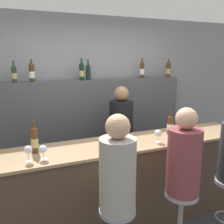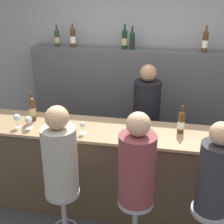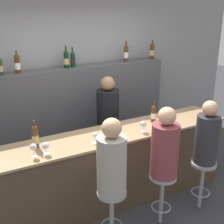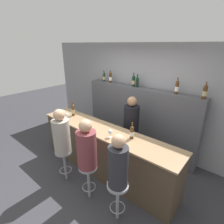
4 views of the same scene
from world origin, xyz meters
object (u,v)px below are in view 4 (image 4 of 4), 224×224
(guest_seated_right, at_px, (118,164))
(wine_bottle_backbar_2, at_px, (134,81))
(bar_stool_left, at_px, (64,158))
(wine_glass_1, at_px, (67,115))
(bar_stool_right, at_px, (118,193))
(guest_seated_left, at_px, (61,134))
(wine_glass_0, at_px, (63,113))
(bar_stool_middle, at_px, (88,173))
(wine_bottle_backbar_5, at_px, (205,92))
(wine_glass_3, at_px, (110,132))
(wine_bottle_backbar_1, at_px, (110,77))
(wine_glass_2, at_px, (85,122))
(wine_bottle_backbar_0, at_px, (104,77))
(guest_seated_middle, at_px, (87,147))
(bartender, at_px, (131,133))
(wine_bottle_backbar_3, at_px, (137,82))
(wine_bottle_counter_1, at_px, (132,132))
(wine_bottle_counter_0, at_px, (73,110))
(wine_bottle_backbar_4, at_px, (177,87))

(guest_seated_right, bearing_deg, wine_bottle_backbar_2, 118.91)
(bar_stool_left, bearing_deg, wine_glass_1, 135.61)
(bar_stool_right, bearing_deg, guest_seated_left, -180.00)
(wine_glass_0, height_order, bar_stool_middle, wine_glass_0)
(wine_bottle_backbar_5, relative_size, wine_glass_3, 2.14)
(bar_stool_right, height_order, guest_seated_right, guest_seated_right)
(wine_bottle_backbar_1, relative_size, wine_bottle_backbar_5, 0.99)
(wine_glass_2, height_order, guest_seated_right, guest_seated_right)
(wine_glass_3, bearing_deg, wine_glass_0, -180.00)
(wine_bottle_backbar_0, distance_m, guest_seated_right, 2.87)
(guest_seated_middle, relative_size, bar_stool_right, 1.25)
(bartender, bearing_deg, wine_bottle_backbar_5, 27.13)
(bar_stool_right, bearing_deg, wine_bottle_backbar_3, 116.51)
(bar_stool_middle, distance_m, guest_seated_middle, 0.53)
(guest_seated_left, distance_m, guest_seated_middle, 0.68)
(wine_glass_2, bearing_deg, guest_seated_right, -22.49)
(wine_glass_0, bearing_deg, guest_seated_left, -38.17)
(wine_bottle_backbar_2, distance_m, guest_seated_left, 2.06)
(wine_glass_2, distance_m, guest_seated_right, 1.37)
(wine_bottle_counter_1, relative_size, bartender, 0.19)
(wine_glass_2, bearing_deg, wine_bottle_backbar_2, 81.72)
(wine_bottle_counter_1, height_order, guest_seated_middle, guest_seated_middle)
(wine_glass_3, relative_size, guest_seated_middle, 0.18)
(guest_seated_middle, bearing_deg, bartender, 91.73)
(wine_bottle_backbar_0, bearing_deg, guest_seated_middle, -54.41)
(wine_bottle_backbar_3, distance_m, guest_seated_left, 2.07)
(wine_glass_1, bearing_deg, wine_bottle_backbar_5, 30.63)
(wine_bottle_backbar_1, distance_m, guest_seated_middle, 2.34)
(bar_stool_left, bearing_deg, wine_glass_3, 35.51)
(wine_bottle_backbar_1, relative_size, wine_bottle_backbar_3, 1.03)
(wine_bottle_counter_0, height_order, wine_bottle_backbar_0, wine_bottle_backbar_0)
(wine_glass_2, relative_size, bar_stool_middle, 0.19)
(wine_bottle_backbar_3, xyz_separation_m, bar_stool_right, (0.96, -1.92, -1.22))
(wine_bottle_counter_1, xyz_separation_m, wine_bottle_backbar_4, (0.26, 1.18, 0.62))
(wine_bottle_backbar_5, distance_m, wine_glass_0, 2.92)
(wine_bottle_backbar_0, height_order, guest_seated_right, wine_bottle_backbar_0)
(bar_stool_middle, bearing_deg, bar_stool_right, 0.00)
(guest_seated_left, height_order, bar_stool_right, guest_seated_left)
(wine_glass_0, height_order, wine_glass_2, wine_glass_0)
(wine_bottle_counter_0, height_order, wine_bottle_backbar_2, wine_bottle_backbar_2)
(wine_bottle_backbar_4, relative_size, wine_bottle_backbar_5, 1.06)
(wine_bottle_backbar_4, distance_m, wine_bottle_backbar_5, 0.52)
(guest_seated_left, bearing_deg, wine_bottle_counter_1, 35.11)
(guest_seated_left, bearing_deg, wine_glass_2, 83.65)
(wine_glass_1, relative_size, guest_seated_left, 0.17)
(wine_glass_2, bearing_deg, bar_stool_right, -22.49)
(wine_bottle_backbar_5, distance_m, guest_seated_left, 2.74)
(wine_bottle_backbar_0, relative_size, bartender, 0.19)
(wine_glass_2, height_order, guest_seated_middle, guest_seated_middle)
(wine_glass_0, height_order, guest_seated_middle, guest_seated_middle)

